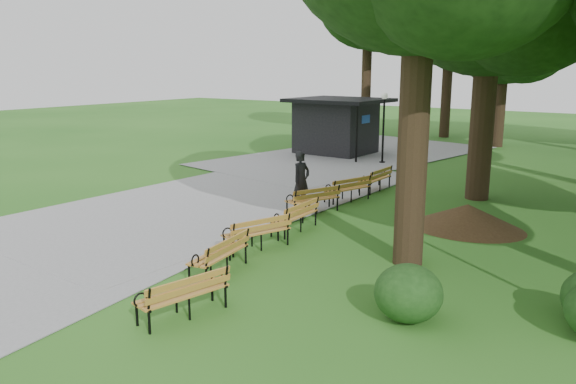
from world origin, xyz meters
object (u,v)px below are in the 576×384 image
Objects in this scene: kiosk at (336,126)px; bench_1 at (219,254)px; dirt_mound at (467,216)px; bench_6 at (375,179)px; lamp_post at (384,113)px; bench_3 at (294,216)px; bench_4 at (313,199)px; bench_0 at (182,294)px; bench_2 at (256,232)px; bench_5 at (347,189)px; person at (301,180)px.

bench_1 is (6.90, -17.02, -1.02)m from kiosk.
kiosk reaches higher than dirt_mound.
kiosk is 9.32m from bench_6.
bench_3 is at bearing -75.96° from lamp_post.
dirt_mound is 7.61m from bench_1.
bench_3 and bench_4 have the same top height.
kiosk reaches higher than bench_0.
bench_2 is at bearing -177.21° from bench_1.
bench_4 is at bearing -167.04° from dirt_mound.
bench_1 and bench_5 have the same top height.
bench_0 is 1.00× the size of bench_6.
bench_2 is at bearing -77.38° from lamp_post.
bench_0 and bench_1 have the same top height.
dirt_mound is at bearing 95.62° from bench_5.
bench_2 is 5.93m from bench_5.
bench_2 is 3.95m from bench_4.
bench_2 is 1.00× the size of bench_3.
bench_3 is at bearing -140.87° from person.
kiosk is 12.70m from bench_4.
person is 6.27m from bench_1.
person reaches higher than bench_6.
kiosk reaches higher than bench_4.
bench_4 and bench_6 have the same top height.
bench_6 is (0.01, 2.10, 0.00)m from bench_5.
bench_1 is (-3.42, -6.80, 0.09)m from dirt_mound.
bench_6 is at bearing -159.01° from bench_4.
person is 4.38m from bench_2.
person is 0.99× the size of bench_0.
bench_1 and bench_3 have the same top height.
bench_2 is at bearing 24.16° from bench_5.
lamp_post reaches higher than bench_5.
bench_5 is (-0.66, 5.89, 0.00)m from bench_2.
bench_1 is at bearing -142.89° from bench_0.
lamp_post is at bearing -145.09° from bench_5.
bench_3 is 1.00× the size of bench_6.
lamp_post is 1.77× the size of bench_5.
bench_3 is 6.15m from bench_6.
bench_3 is at bearing 41.20° from bench_4.
lamp_post is at bearing -21.65° from kiosk.
lamp_post is at bearing 19.87° from person.
bench_6 is at bearing 177.12° from bench_1.
bench_0 is at bearing 38.27° from bench_2.
bench_4 is 1.00× the size of bench_5.
dirt_mound is 4.57m from bench_5.
lamp_post is 16.02m from bench_1.
bench_5 is (5.86, -9.27, -1.02)m from kiosk.
bench_0 is (2.73, -8.08, -0.50)m from person.
bench_5 is at bearing 178.82° from bench_1.
lamp_post is 8.36m from bench_5.
dirt_mound is 4.97m from bench_3.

